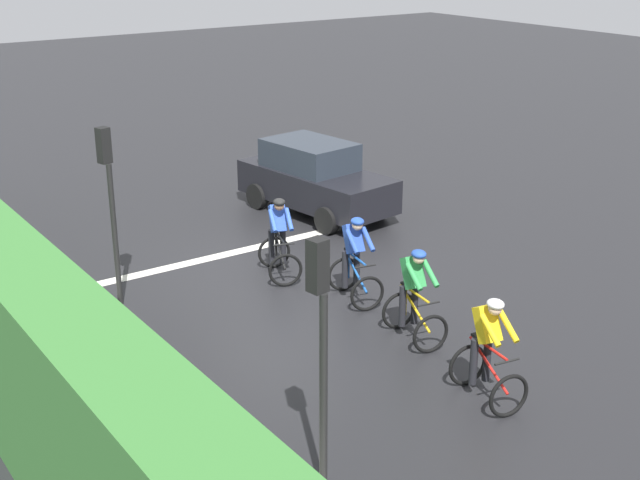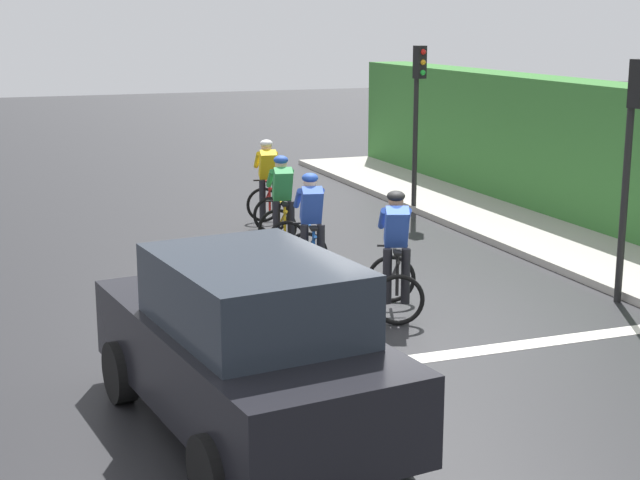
{
  "view_description": "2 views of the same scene",
  "coord_description": "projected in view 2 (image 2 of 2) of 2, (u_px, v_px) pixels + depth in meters",
  "views": [
    {
      "loc": [
        8.57,
        13.89,
        6.66
      ],
      "look_at": [
        -0.17,
        1.36,
        1.05
      ],
      "focal_mm": 48.28,
      "sensor_mm": 36.0,
      "label": 1
    },
    {
      "loc": [
        -5.18,
        -10.93,
        3.86
      ],
      "look_at": [
        -0.45,
        1.74,
        0.74
      ],
      "focal_mm": 54.1,
      "sensor_mm": 36.0,
      "label": 2
    }
  ],
  "objects": [
    {
      "name": "cyclist_fourth",
      "position": [
        396.0,
        256.0,
        12.7
      ],
      "size": [
        1.0,
        1.24,
        1.66
      ],
      "color": "black",
      "rests_on": "ground"
    },
    {
      "name": "cyclist_mid",
      "position": [
        311.0,
        232.0,
        14.15
      ],
      "size": [
        0.88,
        1.2,
        1.66
      ],
      "color": "black",
      "rests_on": "ground"
    },
    {
      "name": "cyclist_second",
      "position": [
        282.0,
        208.0,
        15.94
      ],
      "size": [
        0.85,
        1.18,
        1.66
      ],
      "color": "black",
      "rests_on": "ground"
    },
    {
      "name": "traffic_light_near_crossing",
      "position": [
        632.0,
        144.0,
        12.9
      ],
      "size": [
        0.24,
        0.31,
        3.34
      ],
      "color": "black",
      "rests_on": "ground"
    },
    {
      "name": "sidewalk_kerb",
      "position": [
        606.0,
        252.0,
        16.03
      ],
      "size": [
        2.8,
        23.11,
        0.12
      ],
      "primitive_type": "cube",
      "color": "#ADA89E",
      "rests_on": "ground"
    },
    {
      "name": "cyclist_lead",
      "position": [
        268.0,
        186.0,
        18.02
      ],
      "size": [
        0.85,
        1.18,
        1.66
      ],
      "color": "black",
      "rests_on": "ground"
    },
    {
      "name": "road_marking_stop_line",
      "position": [
        449.0,
        355.0,
        11.32
      ],
      "size": [
        7.0,
        0.3,
        0.01
      ],
      "primitive_type": "cube",
      "color": "silver",
      "rests_on": "ground"
    },
    {
      "name": "ground_plane",
      "position": [
        399.0,
        321.0,
        12.61
      ],
      "size": [
        80.0,
        80.0,
        0.0
      ],
      "primitive_type": "plane",
      "color": "black"
    },
    {
      "name": "car_black",
      "position": [
        246.0,
        346.0,
        8.99
      ],
      "size": [
        2.28,
        4.29,
        1.76
      ],
      "color": "black",
      "rests_on": "ground"
    },
    {
      "name": "traffic_light_far_junction",
      "position": [
        418.0,
        103.0,
        19.18
      ],
      "size": [
        0.23,
        0.31,
        3.34
      ],
      "color": "black",
      "rests_on": "ground"
    }
  ]
}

